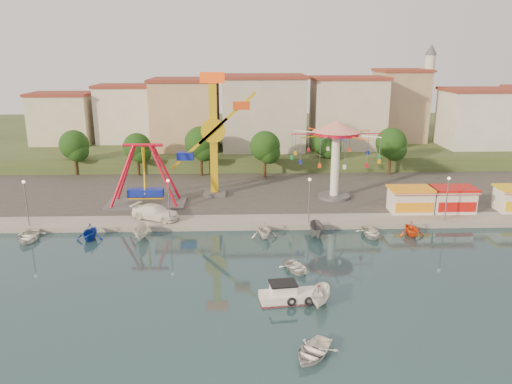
{
  "coord_description": "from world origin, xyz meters",
  "views": [
    {
      "loc": [
        0.09,
        -41.46,
        19.77
      ],
      "look_at": [
        1.93,
        14.0,
        4.0
      ],
      "focal_mm": 35.0,
      "sensor_mm": 36.0,
      "label": 1
    }
  ],
  "objects_px": {
    "wave_swinger": "(336,142)",
    "rowboat_a": "(296,268)",
    "cabin_motorboat": "(289,296)",
    "pirate_ship_ride": "(145,176)",
    "skiff": "(321,297)",
    "van": "(156,212)",
    "kamikaze_tower": "(216,139)"
  },
  "relations": [
    {
      "from": "pirate_ship_ride",
      "to": "skiff",
      "type": "distance_m",
      "value": 32.05
    },
    {
      "from": "van",
      "to": "skiff",
      "type": "bearing_deg",
      "value": -116.83
    },
    {
      "from": "pirate_ship_ride",
      "to": "wave_swinger",
      "type": "height_order",
      "value": "wave_swinger"
    },
    {
      "from": "cabin_motorboat",
      "to": "rowboat_a",
      "type": "xyz_separation_m",
      "value": [
        1.24,
        5.71,
        -0.11
      ]
    },
    {
      "from": "pirate_ship_ride",
      "to": "rowboat_a",
      "type": "relative_size",
      "value": 2.91
    },
    {
      "from": "pirate_ship_ride",
      "to": "van",
      "type": "xyz_separation_m",
      "value": [
        2.14,
        -5.78,
        -2.95
      ]
    },
    {
      "from": "pirate_ship_ride",
      "to": "rowboat_a",
      "type": "height_order",
      "value": "pirate_ship_ride"
    },
    {
      "from": "rowboat_a",
      "to": "van",
      "type": "xyz_separation_m",
      "value": [
        -15.11,
        13.7,
        1.09
      ]
    },
    {
      "from": "wave_swinger",
      "to": "rowboat_a",
      "type": "distance_m",
      "value": 24.36
    },
    {
      "from": "van",
      "to": "pirate_ship_ride",
      "type": "bearing_deg",
      "value": 44.32
    },
    {
      "from": "cabin_motorboat",
      "to": "skiff",
      "type": "bearing_deg",
      "value": -22.66
    },
    {
      "from": "van",
      "to": "cabin_motorboat",
      "type": "bearing_deg",
      "value": -120.45
    },
    {
      "from": "kamikaze_tower",
      "to": "wave_swinger",
      "type": "distance_m",
      "value": 15.84
    },
    {
      "from": "wave_swinger",
      "to": "cabin_motorboat",
      "type": "height_order",
      "value": "wave_swinger"
    },
    {
      "from": "skiff",
      "to": "van",
      "type": "bearing_deg",
      "value": 148.58
    },
    {
      "from": "kamikaze_tower",
      "to": "cabin_motorboat",
      "type": "xyz_separation_m",
      "value": [
        6.99,
        -29.21,
        -7.96
      ]
    },
    {
      "from": "wave_swinger",
      "to": "rowboat_a",
      "type": "relative_size",
      "value": 3.37
    },
    {
      "from": "pirate_ship_ride",
      "to": "rowboat_a",
      "type": "xyz_separation_m",
      "value": [
        17.25,
        -19.48,
        -4.04
      ]
    },
    {
      "from": "cabin_motorboat",
      "to": "skiff",
      "type": "relative_size",
      "value": 1.47
    },
    {
      "from": "rowboat_a",
      "to": "van",
      "type": "relative_size",
      "value": 0.59
    },
    {
      "from": "skiff",
      "to": "van",
      "type": "height_order",
      "value": "van"
    },
    {
      "from": "pirate_ship_ride",
      "to": "skiff",
      "type": "relative_size",
      "value": 2.84
    },
    {
      "from": "wave_swinger",
      "to": "skiff",
      "type": "relative_size",
      "value": 3.3
    },
    {
      "from": "kamikaze_tower",
      "to": "skiff",
      "type": "distance_m",
      "value": 32.33
    },
    {
      "from": "rowboat_a",
      "to": "skiff",
      "type": "relative_size",
      "value": 0.98
    },
    {
      "from": "skiff",
      "to": "van",
      "type": "xyz_separation_m",
      "value": [
        -16.39,
        20.11,
        0.76
      ]
    },
    {
      "from": "rowboat_a",
      "to": "skiff",
      "type": "xyz_separation_m",
      "value": [
        1.28,
        -6.41,
        0.32
      ]
    },
    {
      "from": "pirate_ship_ride",
      "to": "rowboat_a",
      "type": "distance_m",
      "value": 26.33
    },
    {
      "from": "wave_swinger",
      "to": "van",
      "type": "relative_size",
      "value": 1.99
    },
    {
      "from": "kamikaze_tower",
      "to": "rowboat_a",
      "type": "bearing_deg",
      "value": -70.72
    },
    {
      "from": "kamikaze_tower",
      "to": "rowboat_a",
      "type": "relative_size",
      "value": 4.8
    },
    {
      "from": "wave_swinger",
      "to": "skiff",
      "type": "distance_m",
      "value": 29.86
    }
  ]
}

